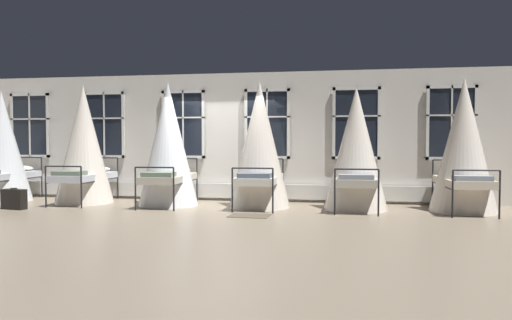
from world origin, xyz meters
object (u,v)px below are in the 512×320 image
object	(u,v)px
cot_second	(84,146)
suitcase_dark	(14,199)
cot_first	(2,148)
cot_third	(168,146)
cot_sixth	(464,147)
cot_fourth	(260,146)
cot_fifth	(356,150)

from	to	relation	value
cot_second	suitcase_dark	distance (m)	1.97
cot_second	suitcase_dark	world-z (taller)	cot_second
cot_first	cot_third	distance (m)	4.33
cot_first	cot_sixth	xyz separation A→B (m)	(10.82, 0.05, 0.05)
cot_fourth	cot_fifth	bearing A→B (deg)	-90.52
cot_third	cot_fifth	bearing A→B (deg)	-90.82
cot_fourth	suitcase_dark	size ratio (longest dim) A/B	4.86
cot_third	cot_fourth	size ratio (longest dim) A/B	1.00
cot_second	suitcase_dark	size ratio (longest dim) A/B	4.85
cot_sixth	suitcase_dark	world-z (taller)	cot_sixth
cot_third	cot_fourth	world-z (taller)	cot_third
cot_second	cot_fifth	xyz separation A→B (m)	(6.43, -0.03, -0.08)
cot_second	cot_sixth	xyz separation A→B (m)	(8.65, 0.01, -0.00)
cot_fifth	cot_sixth	xyz separation A→B (m)	(2.22, 0.04, 0.07)
cot_second	cot_sixth	world-z (taller)	cot_second
cot_fourth	cot_sixth	xyz separation A→B (m)	(4.35, 0.02, -0.01)
suitcase_dark	cot_first	bearing A→B (deg)	143.82
cot_first	suitcase_dark	size ratio (longest dim) A/B	4.67
cot_second	cot_sixth	distance (m)	8.65
cot_second	cot_third	bearing A→B (deg)	-92.96
cot_first	suitcase_dark	bearing A→B (deg)	-134.05
suitcase_dark	cot_second	bearing A→B (deg)	63.63
cot_second	cot_fifth	bearing A→B (deg)	-91.37
cot_third	cot_sixth	size ratio (longest dim) A/B	1.01
cot_second	cot_fifth	world-z (taller)	cot_second
cot_third	cot_fifth	distance (m)	4.27
cot_third	cot_fifth	xyz separation A→B (m)	(4.27, 0.04, -0.08)
cot_first	cot_fourth	distance (m)	6.47
cot_first	cot_second	xyz separation A→B (m)	(2.17, 0.04, 0.05)
cot_third	suitcase_dark	xyz separation A→B (m)	(-3.09, -1.23, -1.16)
cot_fourth	cot_first	bearing A→B (deg)	90.10
cot_sixth	cot_second	bearing A→B (deg)	89.26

